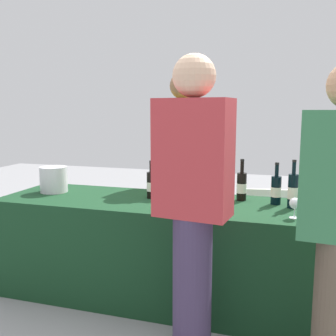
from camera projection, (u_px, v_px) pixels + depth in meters
The scene contains 14 objects.
ground_plane at pixel (168, 297), 2.97m from camera, with size 12.00×12.00×0.00m, color gray.
tasting_table at pixel (168, 250), 2.91m from camera, with size 2.58×0.75×0.76m, color #14381E.
wine_bottle_0 at pixel (151, 185), 2.94m from camera, with size 0.07×0.07×0.29m.
wine_bottle_1 at pixel (174, 181), 3.02m from camera, with size 0.08×0.08×0.32m.
wine_bottle_2 at pixel (242, 186), 2.87m from camera, with size 0.07×0.07×0.31m.
wine_bottle_3 at pixel (276, 190), 2.75m from camera, with size 0.07×0.07×0.30m.
wine_bottle_4 at pixel (293, 191), 2.64m from camera, with size 0.07×0.07×0.34m.
wine_glass_0 at pixel (189, 195), 2.65m from camera, with size 0.07×0.07×0.13m.
wine_glass_1 at pixel (209, 193), 2.62m from camera, with size 0.07×0.07×0.15m.
wine_glass_2 at pixel (295, 204), 2.40m from camera, with size 0.07×0.07×0.13m.
ice_bucket at pixel (54, 179), 3.17m from camera, with size 0.22×0.22×0.21m, color silver.
server_pouring at pixel (183, 164), 3.42m from camera, with size 0.45×0.29×1.75m.
guest_0 at pixel (193, 200), 2.11m from camera, with size 0.43×0.27×1.72m.
menu_board at pixel (279, 228), 3.52m from camera, with size 0.63×0.03×0.72m, color white.
Camera 1 is at (0.81, -2.66, 1.43)m, focal length 41.18 mm.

